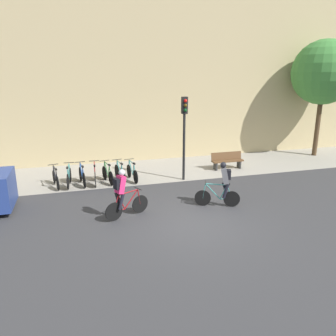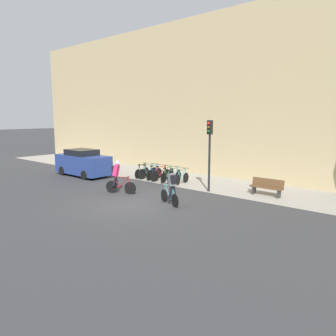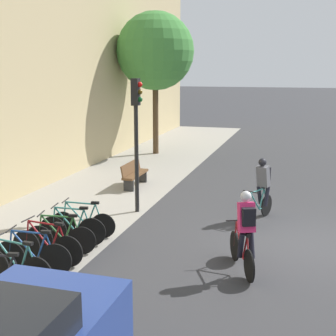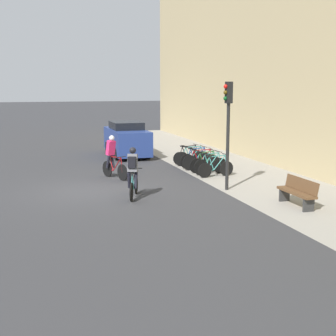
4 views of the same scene
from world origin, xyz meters
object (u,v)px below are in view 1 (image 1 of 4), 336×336
cyclist_grey (223,183)px  parked_bike_3 (95,175)px  parked_bike_1 (69,177)px  traffic_light_pole (184,124)px  cyclist_pink (122,193)px  parked_bike_5 (120,173)px  parked_bike_2 (82,176)px  parked_bike_6 (132,172)px  bench (227,160)px  parked_bike_0 (56,179)px  parked_bike_4 (108,174)px

cyclist_grey → parked_bike_3: 6.11m
parked_bike_1 → traffic_light_pole: (5.26, -0.59, 2.28)m
parked_bike_3 → cyclist_pink: bearing=-81.0°
parked_bike_5 → parked_bike_2: bearing=-180.0°
parked_bike_6 → traffic_light_pole: 3.36m
parked_bike_1 → parked_bike_6: bearing=-0.0°
parked_bike_1 → parked_bike_6: (2.88, -0.00, -0.02)m
parked_bike_2 → parked_bike_3: size_ratio=0.97×
cyclist_grey → parked_bike_1: 6.99m
parked_bike_3 → parked_bike_5: bearing=0.0°
parked_bike_1 → parked_bike_5: 2.30m
parked_bike_2 → bench: parked_bike_2 is taller
parked_bike_5 → parked_bike_6: 0.58m
parked_bike_5 → bench: (5.80, 0.58, 0.07)m
cyclist_pink → parked_bike_0: 4.84m
traffic_light_pole → bench: (2.84, 1.16, -2.22)m
cyclist_pink → traffic_light_pole: size_ratio=0.45×
cyclist_pink → parked_bike_2: bearing=106.5°
traffic_light_pole → parked_bike_2: bearing=172.9°
parked_bike_6 → parked_bike_5: bearing=179.8°
cyclist_pink → parked_bike_3: cyclist_pink is taller
parked_bike_0 → parked_bike_2: 1.15m
parked_bike_5 → parked_bike_4: bearing=-179.9°
cyclist_pink → parked_bike_6: bearing=75.7°
parked_bike_6 → bench: size_ratio=0.97×
traffic_light_pole → parked_bike_1: bearing=173.7°
cyclist_pink → parked_bike_3: size_ratio=1.02×
parked_bike_2 → parked_bike_5: bearing=0.0°
parked_bike_6 → bench: parked_bike_6 is taller
parked_bike_1 → parked_bike_4: bearing=-0.0°
cyclist_grey → traffic_light_pole: (-0.33, 3.58, 1.74)m
cyclist_pink → cyclist_grey: 3.78m
bench → parked_bike_4: bearing=-174.8°
parked_bike_1 → traffic_light_pole: traffic_light_pole is taller
cyclist_grey → parked_bike_0: 7.46m
parked_bike_0 → parked_bike_6: size_ratio=0.98×
parked_bike_0 → parked_bike_3: parked_bike_3 is taller
cyclist_pink → parked_bike_6: (1.06, 4.17, -0.56)m
parked_bike_0 → bench: 8.70m
parked_bike_2 → parked_bike_5: 1.73m
cyclist_pink → parked_bike_4: (-0.09, 4.17, -0.55)m
parked_bike_6 → parked_bike_4: bearing=180.0°
parked_bike_5 → cyclist_pink: bearing=-96.7°
bench → parked_bike_5: bearing=-174.3°
parked_bike_3 → traffic_light_pole: 4.74m
cyclist_pink → bench: size_ratio=1.03×
parked_bike_3 → parked_bike_1: bearing=180.0°
cyclist_pink → bench: bearing=37.1°
cyclist_grey → parked_bike_1: (-5.60, 4.16, -0.54)m
traffic_light_pole → parked_bike_3: bearing=171.9°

